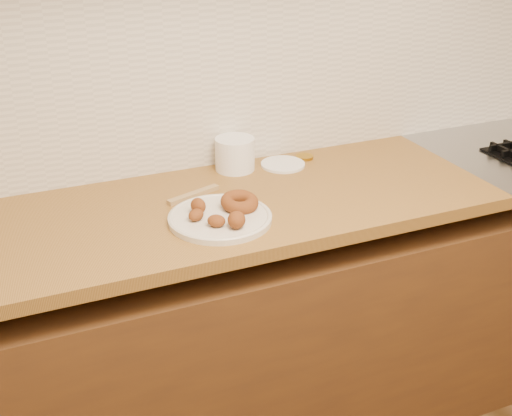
% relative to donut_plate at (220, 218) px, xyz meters
% --- Properties ---
extents(wall_back, '(4.00, 0.02, 2.70)m').
position_rel_donut_plate_xyz_m(wall_back, '(0.37, 0.42, 0.44)').
color(wall_back, '#B4A68B').
rests_on(wall_back, ground).
extents(base_cabinet, '(3.60, 0.60, 0.77)m').
position_rel_donut_plate_xyz_m(base_cabinet, '(0.37, 0.11, -0.52)').
color(base_cabinet, '#573315').
rests_on(base_cabinet, floor).
extents(butcher_block, '(2.30, 0.62, 0.04)m').
position_rel_donut_plate_xyz_m(butcher_block, '(-0.28, 0.11, -0.03)').
color(butcher_block, olive).
rests_on(butcher_block, base_cabinet).
extents(backsplash, '(3.60, 0.02, 0.60)m').
position_rel_donut_plate_xyz_m(backsplash, '(0.37, 0.41, 0.29)').
color(backsplash, silver).
rests_on(backsplash, wall_back).
extents(donut_plate, '(0.29, 0.29, 0.02)m').
position_rel_donut_plate_xyz_m(donut_plate, '(0.00, 0.00, 0.00)').
color(donut_plate, beige).
rests_on(donut_plate, butcher_block).
extents(ring_donut, '(0.15, 0.15, 0.05)m').
position_rel_donut_plate_xyz_m(ring_donut, '(0.07, 0.02, 0.03)').
color(ring_donut, brown).
rests_on(ring_donut, donut_plate).
extents(fried_dough_chunks, '(0.15, 0.19, 0.05)m').
position_rel_donut_plate_xyz_m(fried_dough_chunks, '(-0.02, -0.03, 0.03)').
color(fried_dough_chunks, brown).
rests_on(fried_dough_chunks, donut_plate).
extents(plastic_tub, '(0.17, 0.17, 0.11)m').
position_rel_donut_plate_xyz_m(plastic_tub, '(0.17, 0.33, 0.05)').
color(plastic_tub, white).
rests_on(plastic_tub, butcher_block).
extents(tub_lid, '(0.17, 0.17, 0.01)m').
position_rel_donut_plate_xyz_m(tub_lid, '(0.33, 0.30, -0.00)').
color(tub_lid, white).
rests_on(tub_lid, butcher_block).
extents(brass_jar_lid, '(0.07, 0.07, 0.01)m').
position_rel_donut_plate_xyz_m(brass_jar_lid, '(0.43, 0.33, -0.00)').
color(brass_jar_lid, '#A87F1A').
rests_on(brass_jar_lid, butcher_block).
extents(wooden_utensil, '(0.18, 0.08, 0.01)m').
position_rel_donut_plate_xyz_m(wooden_utensil, '(-0.02, 0.18, -0.00)').
color(wooden_utensil, '#A18050').
rests_on(wooden_utensil, butcher_block).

